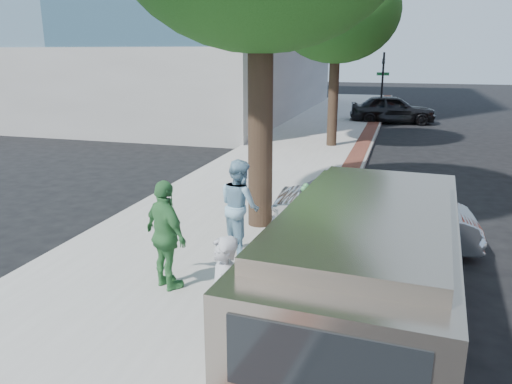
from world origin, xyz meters
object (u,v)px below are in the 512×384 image
at_px(parking_meter, 304,208).
at_px(person_officer, 240,206).
at_px(bg_car, 392,109).
at_px(sedan_silver, 374,214).
at_px(van, 368,264).
at_px(person_green, 166,236).
at_px(person_gray, 223,303).

height_order(parking_meter, person_officer, person_officer).
xyz_separation_m(person_officer, bg_car, (2.15, 20.25, -0.25)).
height_order(person_officer, sedan_silver, person_officer).
bearing_deg(van, person_green, 177.20).
relative_size(parking_meter, person_green, 0.84).
distance_m(person_officer, bg_car, 20.36).
relative_size(parking_meter, person_officer, 0.84).
distance_m(person_gray, van, 2.05).
bearing_deg(parking_meter, person_gray, -96.01).
bearing_deg(van, sedan_silver, 95.47).
xyz_separation_m(person_officer, van, (2.51, -2.17, 0.06)).
bearing_deg(person_officer, sedan_silver, -106.90).
height_order(sedan_silver, bg_car, bg_car).
height_order(person_gray, bg_car, person_gray).
bearing_deg(bg_car, van, 173.85).
relative_size(person_officer, sedan_silver, 0.44).
relative_size(person_green, bg_car, 0.39).
relative_size(person_officer, van, 0.32).
bearing_deg(sedan_silver, person_green, 132.47).
xyz_separation_m(person_officer, person_green, (-0.61, -1.82, 0.00)).
distance_m(person_officer, van, 3.32).
bearing_deg(sedan_silver, parking_meter, 142.98).
relative_size(person_green, sedan_silver, 0.44).
bearing_deg(bg_car, person_officer, 166.87).
bearing_deg(person_officer, bg_car, -52.68).
bearing_deg(person_gray, van, 103.99).
relative_size(parking_meter, bg_car, 0.32).
distance_m(parking_meter, van, 2.19).
xyz_separation_m(person_gray, bg_car, (1.19, 23.74, -0.19)).
distance_m(person_gray, sedan_silver, 5.07).
distance_m(person_officer, sedan_silver, 2.78).
bearing_deg(person_green, person_gray, 165.67).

